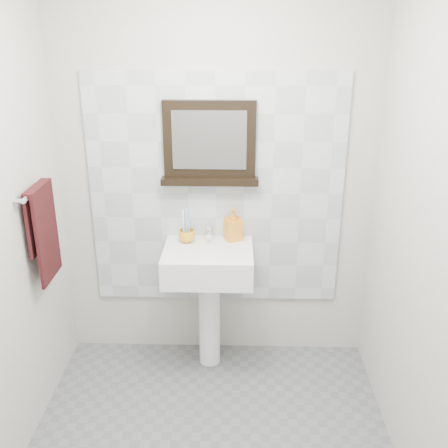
# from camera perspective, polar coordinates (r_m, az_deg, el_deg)

# --- Properties ---
(back_wall) EXTENTS (2.00, 0.01, 2.50)m
(back_wall) POSITION_cam_1_polar(r_m,az_deg,el_deg) (3.31, -0.89, 5.11)
(back_wall) COLOR #B9B6B0
(back_wall) RESTS_ON ground
(front_wall) EXTENTS (2.00, 0.01, 2.50)m
(front_wall) POSITION_cam_1_polar(r_m,az_deg,el_deg) (1.35, -4.90, -22.12)
(front_wall) COLOR #B9B6B0
(front_wall) RESTS_ON ground
(right_wall) EXTENTS (0.01, 2.20, 2.50)m
(right_wall) POSITION_cam_1_polar(r_m,az_deg,el_deg) (2.43, 22.29, -2.74)
(right_wall) COLOR #B9B6B0
(right_wall) RESTS_ON ground
(splashback) EXTENTS (1.60, 0.02, 1.50)m
(splashback) POSITION_cam_1_polar(r_m,az_deg,el_deg) (3.33, -0.88, 3.39)
(splashback) COLOR silver
(splashback) RESTS_ON back_wall
(pedestal_sink) EXTENTS (0.55, 0.44, 0.96)m
(pedestal_sink) POSITION_cam_1_polar(r_m,az_deg,el_deg) (3.31, -1.70, -5.58)
(pedestal_sink) COLOR white
(pedestal_sink) RESTS_ON ground
(toothbrush_cup) EXTENTS (0.14, 0.14, 0.08)m
(toothbrush_cup) POSITION_cam_1_polar(r_m,az_deg,el_deg) (3.31, -4.07, -1.31)
(toothbrush_cup) COLOR gold
(toothbrush_cup) RESTS_ON pedestal_sink
(toothbrushes) EXTENTS (0.05, 0.04, 0.21)m
(toothbrushes) POSITION_cam_1_polar(r_m,az_deg,el_deg) (3.29, -4.16, 0.03)
(toothbrushes) COLOR white
(toothbrushes) RESTS_ON toothbrush_cup
(soap_dispenser) EXTENTS (0.13, 0.13, 0.21)m
(soap_dispenser) POSITION_cam_1_polar(r_m,az_deg,el_deg) (3.32, 1.00, -0.02)
(soap_dispenser) COLOR orange
(soap_dispenser) RESTS_ON pedestal_sink
(framed_mirror) EXTENTS (0.60, 0.11, 0.51)m
(framed_mirror) POSITION_cam_1_polar(r_m,az_deg,el_deg) (3.22, -1.58, 8.60)
(framed_mirror) COLOR black
(framed_mirror) RESTS_ON back_wall
(towel_bar) EXTENTS (0.07, 0.40, 0.03)m
(towel_bar) POSITION_cam_1_polar(r_m,az_deg,el_deg) (3.00, -19.74, 3.57)
(towel_bar) COLOR silver
(towel_bar) RESTS_ON left_wall
(hand_towel) EXTENTS (0.06, 0.30, 0.55)m
(hand_towel) POSITION_cam_1_polar(r_m,az_deg,el_deg) (3.07, -19.13, -0.17)
(hand_towel) COLOR black
(hand_towel) RESTS_ON towel_bar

